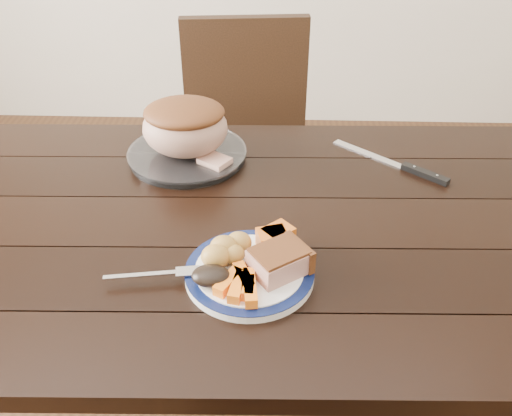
{
  "coord_description": "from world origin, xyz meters",
  "views": [
    {
      "loc": [
        0.11,
        -0.98,
        1.48
      ],
      "look_at": [
        0.08,
        -0.02,
        0.8
      ],
      "focal_mm": 40.0,
      "sensor_mm": 36.0,
      "label": 1
    }
  ],
  "objects_px": {
    "chair_far": "(247,146)",
    "dinner_plate": "(250,273)",
    "carving_knife": "(410,169)",
    "roast_joint": "(185,128)",
    "fork": "(160,274)",
    "pork_slice": "(279,262)",
    "serving_platter": "(187,156)",
    "dining_table": "(221,254)"
  },
  "relations": [
    {
      "from": "chair_far",
      "to": "dinner_plate",
      "type": "height_order",
      "value": "chair_far"
    },
    {
      "from": "carving_knife",
      "to": "roast_joint",
      "type": "bearing_deg",
      "value": -144.45
    },
    {
      "from": "dinner_plate",
      "to": "carving_knife",
      "type": "xyz_separation_m",
      "value": [
        0.37,
        0.4,
        -0.0
      ]
    },
    {
      "from": "fork",
      "to": "carving_knife",
      "type": "height_order",
      "value": "fork"
    },
    {
      "from": "pork_slice",
      "to": "fork",
      "type": "relative_size",
      "value": 0.55
    },
    {
      "from": "dinner_plate",
      "to": "chair_far",
      "type": "bearing_deg",
      "value": 93.14
    },
    {
      "from": "dinner_plate",
      "to": "carving_knife",
      "type": "height_order",
      "value": "dinner_plate"
    },
    {
      "from": "chair_far",
      "to": "serving_platter",
      "type": "bearing_deg",
      "value": 69.94
    },
    {
      "from": "roast_joint",
      "to": "chair_far",
      "type": "bearing_deg",
      "value": 75.17
    },
    {
      "from": "dining_table",
      "to": "fork",
      "type": "distance_m",
      "value": 0.24
    },
    {
      "from": "dining_table",
      "to": "serving_platter",
      "type": "distance_m",
      "value": 0.3
    },
    {
      "from": "chair_far",
      "to": "pork_slice",
      "type": "bearing_deg",
      "value": 91.26
    },
    {
      "from": "roast_joint",
      "to": "serving_platter",
      "type": "bearing_deg",
      "value": 0.0
    },
    {
      "from": "fork",
      "to": "carving_knife",
      "type": "xyz_separation_m",
      "value": [
        0.54,
        0.42,
        -0.01
      ]
    },
    {
      "from": "pork_slice",
      "to": "carving_knife",
      "type": "relative_size",
      "value": 0.38
    },
    {
      "from": "serving_platter",
      "to": "carving_knife",
      "type": "distance_m",
      "value": 0.55
    },
    {
      "from": "dining_table",
      "to": "chair_far",
      "type": "height_order",
      "value": "chair_far"
    },
    {
      "from": "pork_slice",
      "to": "fork",
      "type": "height_order",
      "value": "pork_slice"
    },
    {
      "from": "serving_platter",
      "to": "carving_knife",
      "type": "height_order",
      "value": "serving_platter"
    },
    {
      "from": "chair_far",
      "to": "dinner_plate",
      "type": "xyz_separation_m",
      "value": [
        0.05,
        -0.91,
        0.23
      ]
    },
    {
      "from": "fork",
      "to": "roast_joint",
      "type": "xyz_separation_m",
      "value": [
        -0.01,
        0.46,
        0.06
      ]
    },
    {
      "from": "fork",
      "to": "roast_joint",
      "type": "bearing_deg",
      "value": 82.62
    },
    {
      "from": "carving_knife",
      "to": "chair_far",
      "type": "bearing_deg",
      "value": 169.16
    },
    {
      "from": "carving_knife",
      "to": "dining_table",
      "type": "bearing_deg",
      "value": -113.89
    },
    {
      "from": "dinner_plate",
      "to": "carving_knife",
      "type": "distance_m",
      "value": 0.54
    },
    {
      "from": "dining_table",
      "to": "roast_joint",
      "type": "relative_size",
      "value": 7.77
    },
    {
      "from": "chair_far",
      "to": "carving_knife",
      "type": "distance_m",
      "value": 0.71
    },
    {
      "from": "dining_table",
      "to": "serving_platter",
      "type": "relative_size",
      "value": 5.6
    },
    {
      "from": "dining_table",
      "to": "carving_knife",
      "type": "relative_size",
      "value": 6.25
    },
    {
      "from": "chair_far",
      "to": "serving_platter",
      "type": "relative_size",
      "value": 3.21
    },
    {
      "from": "dinner_plate",
      "to": "carving_knife",
      "type": "bearing_deg",
      "value": 46.57
    },
    {
      "from": "pork_slice",
      "to": "carving_knife",
      "type": "bearing_deg",
      "value": 51.33
    },
    {
      "from": "dining_table",
      "to": "pork_slice",
      "type": "height_order",
      "value": "pork_slice"
    },
    {
      "from": "dinner_plate",
      "to": "roast_joint",
      "type": "distance_m",
      "value": 0.48
    },
    {
      "from": "dining_table",
      "to": "dinner_plate",
      "type": "distance_m",
      "value": 0.21
    },
    {
      "from": "chair_far",
      "to": "carving_knife",
      "type": "relative_size",
      "value": 3.58
    },
    {
      "from": "roast_joint",
      "to": "carving_knife",
      "type": "bearing_deg",
      "value": -4.18
    },
    {
      "from": "fork",
      "to": "serving_platter",
      "type": "bearing_deg",
      "value": 82.62
    },
    {
      "from": "serving_platter",
      "to": "pork_slice",
      "type": "height_order",
      "value": "pork_slice"
    },
    {
      "from": "chair_far",
      "to": "roast_joint",
      "type": "relative_size",
      "value": 4.46
    },
    {
      "from": "chair_far",
      "to": "roast_joint",
      "type": "distance_m",
      "value": 0.58
    },
    {
      "from": "pork_slice",
      "to": "fork",
      "type": "xyz_separation_m",
      "value": [
        -0.22,
        -0.02,
        -0.02
      ]
    }
  ]
}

